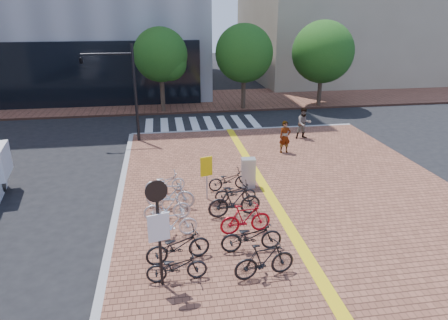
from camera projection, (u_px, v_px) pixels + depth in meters
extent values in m
plane|color=black|center=(231.00, 234.00, 13.60)|extent=(120.00, 120.00, 0.00)
cube|color=gray|center=(245.00, 130.00, 25.10)|extent=(14.00, 0.25, 0.15)
cube|color=brown|center=(187.00, 101.00, 32.97)|extent=(70.00, 8.00, 0.15)
cube|color=silver|center=(149.00, 126.00, 26.09)|extent=(0.50, 4.00, 0.01)
cube|color=silver|center=(165.00, 126.00, 26.24)|extent=(0.50, 4.00, 0.01)
cube|color=silver|center=(180.00, 125.00, 26.39)|extent=(0.50, 4.00, 0.01)
cube|color=silver|center=(195.00, 124.00, 26.53)|extent=(0.50, 4.00, 0.01)
cube|color=silver|center=(210.00, 124.00, 26.68)|extent=(0.50, 4.00, 0.01)
cube|color=silver|center=(224.00, 123.00, 26.83)|extent=(0.50, 4.00, 0.01)
cube|color=silver|center=(239.00, 123.00, 26.97)|extent=(0.50, 4.00, 0.01)
cube|color=silver|center=(253.00, 122.00, 27.12)|extent=(0.50, 4.00, 0.01)
cylinder|color=#38281E|center=(163.00, 94.00, 28.96)|extent=(0.32, 0.32, 2.60)
sphere|color=#194714|center=(160.00, 55.00, 27.99)|extent=(3.80, 3.80, 3.80)
sphere|color=#194714|center=(170.00, 64.00, 28.01)|extent=(2.40, 2.40, 2.40)
cylinder|color=#38281E|center=(243.00, 91.00, 29.84)|extent=(0.32, 0.32, 2.60)
sphere|color=#194714|center=(244.00, 53.00, 28.87)|extent=(4.20, 4.20, 4.20)
sphere|color=#194714|center=(253.00, 62.00, 28.89)|extent=(2.40, 2.40, 2.40)
cylinder|color=#38281E|center=(320.00, 89.00, 30.72)|extent=(0.32, 0.32, 2.60)
sphere|color=#194714|center=(323.00, 52.00, 29.75)|extent=(4.60, 4.60, 4.60)
sphere|color=#194714|center=(331.00, 60.00, 29.77)|extent=(2.40, 2.40, 2.40)
imported|color=black|center=(177.00, 266.00, 10.92)|extent=(1.69, 0.62, 0.88)
imported|color=black|center=(178.00, 246.00, 11.75)|extent=(2.03, 1.06, 1.02)
imported|color=white|center=(173.00, 224.00, 13.00)|extent=(1.68, 0.64, 0.98)
imported|color=silver|center=(167.00, 207.00, 14.04)|extent=(1.69, 0.56, 1.00)
imported|color=#ADADB1|center=(170.00, 195.00, 14.90)|extent=(1.92, 0.89, 1.11)
imported|color=silver|center=(165.00, 182.00, 16.25)|extent=(1.71, 0.83, 0.86)
imported|color=black|center=(265.00, 260.00, 11.04)|extent=(1.84, 0.76, 1.07)
imported|color=black|center=(251.00, 236.00, 12.27)|extent=(1.92, 0.69, 1.01)
imported|color=#A40B18|center=(245.00, 219.00, 13.25)|extent=(1.79, 0.66, 1.05)
imported|color=black|center=(234.00, 201.00, 14.31)|extent=(1.99, 0.73, 1.17)
imported|color=black|center=(235.00, 192.00, 15.39)|extent=(1.61, 0.61, 0.84)
imported|color=black|center=(229.00, 180.00, 16.46)|extent=(1.74, 0.76, 0.89)
imported|color=gray|center=(285.00, 137.00, 20.63)|extent=(0.66, 0.47, 1.69)
imported|color=#48505C|center=(304.00, 123.00, 22.90)|extent=(0.90, 0.71, 1.80)
cube|color=#B0B0B5|center=(248.00, 173.00, 16.67)|extent=(0.62, 0.48, 1.27)
cylinder|color=#B7B7BC|center=(207.00, 179.00, 15.50)|extent=(0.08, 0.08, 1.74)
cube|color=yellow|center=(207.00, 166.00, 15.26)|extent=(0.48, 0.18, 0.77)
cylinder|color=black|center=(159.00, 235.00, 10.36)|extent=(0.10, 0.10, 3.09)
cylinder|color=black|center=(156.00, 191.00, 9.85)|extent=(0.57, 0.18, 0.58)
cube|color=silver|center=(159.00, 228.00, 10.21)|extent=(0.56, 0.18, 0.77)
cylinder|color=black|center=(135.00, 94.00, 21.95)|extent=(0.16, 0.16, 5.32)
cylinder|color=black|center=(106.00, 54.00, 20.98)|extent=(2.66, 0.11, 0.11)
imported|color=black|center=(81.00, 60.00, 20.88)|extent=(0.23, 1.10, 0.44)
cylinder|color=black|center=(1.00, 185.00, 16.64)|extent=(0.31, 0.69, 0.67)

